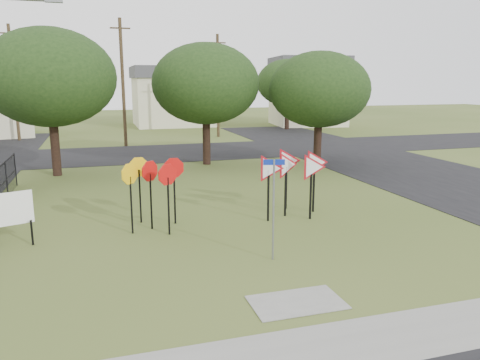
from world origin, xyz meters
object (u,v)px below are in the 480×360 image
at_px(stop_sign_cluster, 152,178).
at_px(yield_sign_cluster, 294,168).
at_px(info_board, 9,211).
at_px(street_name_sign, 273,203).

distance_m(stop_sign_cluster, yield_sign_cluster, 4.92).
bearing_deg(info_board, yield_sign_cluster, 4.22).
bearing_deg(stop_sign_cluster, street_name_sign, -53.27).
bearing_deg(street_name_sign, stop_sign_cluster, 126.73).
height_order(street_name_sign, yield_sign_cluster, street_name_sign).
height_order(yield_sign_cluster, info_board, yield_sign_cluster).
relative_size(yield_sign_cluster, info_board, 1.86).
relative_size(stop_sign_cluster, info_board, 1.40).
bearing_deg(yield_sign_cluster, stop_sign_cluster, -178.67).
xyz_separation_m(street_name_sign, stop_sign_cluster, (-2.73, 3.66, 0.11)).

